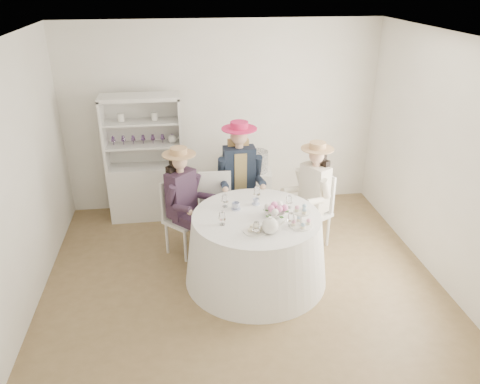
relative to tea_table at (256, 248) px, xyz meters
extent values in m
plane|color=brown|center=(-0.16, 0.05, -0.41)|extent=(4.50, 4.50, 0.00)
plane|color=white|center=(-0.16, 0.05, 2.29)|extent=(4.50, 4.50, 0.00)
plane|color=silver|center=(-0.16, 2.05, 0.94)|extent=(4.50, 0.00, 4.50)
plane|color=silver|center=(-0.16, -1.95, 0.94)|extent=(4.50, 0.00, 4.50)
plane|color=silver|center=(-2.41, 0.05, 0.94)|extent=(0.00, 4.50, 4.50)
plane|color=silver|center=(2.09, 0.05, 0.94)|extent=(0.00, 4.50, 4.50)
cone|color=white|center=(0.00, 0.00, -0.01)|extent=(1.63, 1.63, 0.80)
cylinder|color=white|center=(0.00, 0.00, 0.40)|extent=(1.43, 1.43, 0.02)
cube|color=silver|center=(-1.29, 1.73, -0.01)|extent=(1.08, 0.47, 0.79)
cube|color=silver|center=(-1.29, 1.90, 0.87)|extent=(1.06, 0.12, 0.97)
cube|color=silver|center=(-1.29, 1.73, 1.35)|extent=(1.08, 0.47, 0.05)
cube|color=silver|center=(-1.80, 1.73, 0.87)|extent=(0.07, 0.40, 0.97)
cube|color=silver|center=(-0.78, 1.73, 0.87)|extent=(0.07, 0.40, 0.97)
cube|color=silver|center=(-1.29, 1.73, 0.69)|extent=(1.01, 0.43, 0.03)
cube|color=silver|center=(-1.29, 1.73, 1.02)|extent=(1.01, 0.43, 0.03)
sphere|color=white|center=(-0.89, 1.73, 0.76)|extent=(0.12, 0.12, 0.12)
cube|color=silver|center=(0.30, 1.71, -0.09)|extent=(0.46, 0.46, 0.63)
cylinder|color=black|center=(0.30, 1.71, 0.37)|extent=(0.37, 0.37, 0.30)
cube|color=silver|center=(-0.80, 0.68, 0.04)|extent=(0.56, 0.56, 0.04)
cylinder|color=silver|center=(-0.80, 0.45, -0.19)|extent=(0.04, 0.04, 0.44)
cylinder|color=silver|center=(-0.57, 0.67, -0.19)|extent=(0.04, 0.04, 0.44)
cylinder|color=silver|center=(-1.02, 0.68, -0.19)|extent=(0.04, 0.04, 0.44)
cylinder|color=silver|center=(-0.79, 0.90, -0.19)|extent=(0.04, 0.04, 0.44)
cube|color=silver|center=(-0.92, 0.81, 0.31)|extent=(0.29, 0.29, 0.50)
cube|color=black|center=(-0.81, 0.69, 0.41)|extent=(0.40, 0.39, 0.58)
cube|color=black|center=(-0.78, 0.53, 0.12)|extent=(0.33, 0.33, 0.12)
cylinder|color=black|center=(-0.68, 0.43, -0.18)|extent=(0.10, 0.10, 0.46)
cylinder|color=black|center=(-0.93, 0.52, 0.48)|extent=(0.19, 0.19, 0.27)
cube|color=black|center=(-0.65, 0.65, 0.12)|extent=(0.33, 0.33, 0.12)
cylinder|color=black|center=(-0.55, 0.55, -0.18)|extent=(0.10, 0.10, 0.46)
cylinder|color=black|center=(-0.63, 0.81, 0.48)|extent=(0.19, 0.19, 0.27)
cylinder|color=#D8A889|center=(-0.81, 0.69, 0.72)|extent=(0.09, 0.09, 0.08)
sphere|color=#D8A889|center=(-0.81, 0.69, 0.83)|extent=(0.19, 0.19, 0.19)
sphere|color=black|center=(-0.84, 0.72, 0.81)|extent=(0.19, 0.19, 0.19)
cube|color=black|center=(-0.87, 0.75, 0.58)|extent=(0.23, 0.22, 0.38)
cylinder|color=tan|center=(-0.81, 0.69, 0.92)|extent=(0.40, 0.40, 0.01)
cylinder|color=tan|center=(-0.81, 0.69, 0.96)|extent=(0.20, 0.20, 0.08)
cube|color=silver|center=(-0.05, 1.04, 0.09)|extent=(0.46, 0.46, 0.04)
cylinder|color=silver|center=(-0.22, 0.86, -0.16)|extent=(0.04, 0.04, 0.49)
cylinder|color=silver|center=(0.14, 0.87, -0.16)|extent=(0.04, 0.04, 0.49)
cylinder|color=silver|center=(-0.23, 1.22, -0.16)|extent=(0.04, 0.04, 0.49)
cylinder|color=silver|center=(0.13, 1.23, -0.16)|extent=(0.04, 0.04, 0.49)
cube|color=silver|center=(-0.05, 1.24, 0.40)|extent=(0.43, 0.05, 0.56)
cube|color=#1A2335|center=(-0.05, 1.07, 0.51)|extent=(0.41, 0.23, 0.65)
cube|color=tan|center=(-0.05, 1.07, 0.51)|extent=(0.16, 0.25, 0.56)
cube|color=#1A2335|center=(-0.15, 0.91, 0.18)|extent=(0.16, 0.38, 0.13)
cylinder|color=#1A2335|center=(-0.14, 0.75, -0.15)|extent=(0.11, 0.11, 0.51)
cylinder|color=#1A2335|center=(-0.28, 1.01, 0.59)|extent=(0.11, 0.20, 0.31)
cube|color=#1A2335|center=(0.06, 0.91, 0.18)|extent=(0.16, 0.38, 0.13)
cylinder|color=#1A2335|center=(0.06, 0.76, -0.15)|extent=(0.11, 0.11, 0.51)
cylinder|color=#1A2335|center=(0.18, 1.03, 0.59)|extent=(0.11, 0.20, 0.31)
cylinder|color=#D8A889|center=(-0.05, 1.07, 0.85)|extent=(0.10, 0.10, 0.09)
sphere|color=#D8A889|center=(-0.05, 1.07, 0.98)|extent=(0.21, 0.21, 0.21)
sphere|color=tan|center=(-0.05, 1.12, 0.96)|extent=(0.21, 0.21, 0.21)
cube|color=tan|center=(-0.05, 1.16, 0.70)|extent=(0.27, 0.10, 0.42)
cylinder|color=#D31F55|center=(-0.05, 1.07, 1.08)|extent=(0.45, 0.45, 0.01)
cylinder|color=#D31F55|center=(-0.05, 1.07, 1.12)|extent=(0.22, 0.22, 0.09)
cube|color=silver|center=(0.83, 0.64, 0.04)|extent=(0.55, 0.55, 0.04)
cylinder|color=silver|center=(0.61, 0.69, -0.19)|extent=(0.04, 0.04, 0.44)
cylinder|color=silver|center=(0.77, 0.42, -0.19)|extent=(0.04, 0.04, 0.44)
cylinder|color=silver|center=(0.88, 0.86, -0.19)|extent=(0.04, 0.04, 0.44)
cylinder|color=silver|center=(1.05, 0.58, -0.19)|extent=(0.04, 0.04, 0.44)
cube|color=silver|center=(0.98, 0.73, 0.31)|extent=(0.22, 0.34, 0.50)
cube|color=silver|center=(0.84, 0.65, 0.41)|extent=(0.36, 0.41, 0.58)
cube|color=silver|center=(0.68, 0.66, 0.12)|extent=(0.36, 0.29, 0.12)
cylinder|color=silver|center=(0.56, 0.58, -0.18)|extent=(0.10, 0.10, 0.46)
cylinder|color=silver|center=(0.70, 0.81, 0.48)|extent=(0.20, 0.17, 0.27)
cube|color=silver|center=(0.77, 0.50, 0.12)|extent=(0.36, 0.29, 0.12)
cylinder|color=silver|center=(0.65, 0.43, -0.18)|extent=(0.10, 0.10, 0.46)
cylinder|color=silver|center=(0.92, 0.45, 0.48)|extent=(0.20, 0.17, 0.27)
cylinder|color=#D8A889|center=(0.84, 0.65, 0.72)|extent=(0.09, 0.09, 0.08)
sphere|color=#D8A889|center=(0.84, 0.65, 0.83)|extent=(0.19, 0.19, 0.19)
sphere|color=black|center=(0.88, 0.67, 0.82)|extent=(0.19, 0.19, 0.19)
cube|color=black|center=(0.91, 0.69, 0.58)|extent=(0.19, 0.25, 0.38)
cylinder|color=tan|center=(0.84, 0.65, 0.92)|extent=(0.40, 0.40, 0.01)
cylinder|color=tan|center=(0.84, 0.65, 0.96)|extent=(0.20, 0.20, 0.08)
cube|color=silver|center=(-0.38, 1.02, 0.07)|extent=(0.44, 0.44, 0.04)
cylinder|color=silver|center=(-0.21, 1.18, -0.18)|extent=(0.04, 0.04, 0.46)
cylinder|color=silver|center=(-0.54, 1.19, -0.18)|extent=(0.04, 0.04, 0.46)
cylinder|color=silver|center=(-0.22, 0.84, -0.18)|extent=(0.04, 0.04, 0.46)
cylinder|color=silver|center=(-0.56, 0.85, -0.18)|extent=(0.04, 0.04, 0.46)
cube|color=silver|center=(-0.39, 0.83, 0.35)|extent=(0.40, 0.05, 0.53)
imported|color=white|center=(-0.21, 0.18, 0.45)|extent=(0.10, 0.10, 0.07)
imported|color=white|center=(0.04, 0.28, 0.44)|extent=(0.08, 0.08, 0.06)
imported|color=white|center=(0.26, 0.08, 0.45)|extent=(0.09, 0.09, 0.06)
imported|color=white|center=(0.19, -0.05, 0.44)|extent=(0.25, 0.25, 0.06)
sphere|color=pink|center=(0.27, -0.05, 0.51)|extent=(0.07, 0.07, 0.07)
sphere|color=white|center=(0.24, 0.00, 0.51)|extent=(0.07, 0.07, 0.07)
sphere|color=pink|center=(0.19, 0.02, 0.51)|extent=(0.07, 0.07, 0.07)
sphere|color=white|center=(0.15, -0.02, 0.51)|extent=(0.07, 0.07, 0.07)
sphere|color=pink|center=(0.15, -0.08, 0.51)|extent=(0.07, 0.07, 0.07)
sphere|color=white|center=(0.19, -0.11, 0.51)|extent=(0.07, 0.07, 0.07)
sphere|color=pink|center=(0.24, -0.10, 0.51)|extent=(0.07, 0.07, 0.07)
sphere|color=white|center=(0.08, -0.38, 0.49)|extent=(0.18, 0.18, 0.18)
cylinder|color=white|center=(0.18, -0.38, 0.50)|extent=(0.10, 0.03, 0.08)
cylinder|color=white|center=(0.08, -0.38, 0.58)|extent=(0.04, 0.04, 0.02)
cylinder|color=white|center=(-0.07, -0.33, 0.42)|extent=(0.25, 0.25, 0.01)
cube|color=beige|center=(-0.12, -0.35, 0.44)|extent=(0.06, 0.04, 0.03)
cube|color=beige|center=(-0.07, -0.33, 0.45)|extent=(0.07, 0.05, 0.03)
cube|color=beige|center=(-0.02, -0.31, 0.44)|extent=(0.07, 0.06, 0.03)
cube|color=beige|center=(-0.09, -0.29, 0.45)|extent=(0.07, 0.07, 0.03)
cube|color=beige|center=(-0.04, -0.37, 0.44)|extent=(0.06, 0.07, 0.03)
cylinder|color=white|center=(0.43, -0.29, 0.42)|extent=(0.24, 0.24, 0.01)
cylinder|color=white|center=(0.43, -0.29, 0.49)|extent=(0.02, 0.02, 0.16)
cylinder|color=white|center=(0.43, -0.29, 0.58)|extent=(0.18, 0.18, 0.01)
camera|label=1|loc=(-0.79, -4.47, 2.84)|focal=35.00mm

